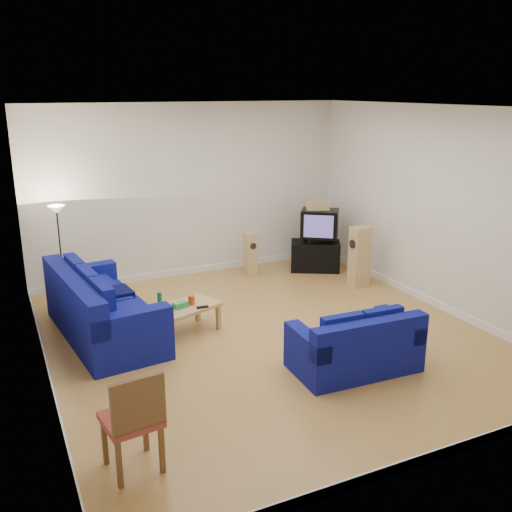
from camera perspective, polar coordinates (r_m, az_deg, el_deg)
name	(u,v)px	position (r m, az deg, el deg)	size (l,w,h in m)	color
room	(268,232)	(7.78, 1.25, 2.38)	(6.01, 6.51, 3.21)	olive
sofa_three_seat	(100,313)	(8.45, -15.37, -5.52)	(1.36, 2.60, 0.96)	#000459
sofa_loveseat	(356,349)	(7.35, 9.99, -9.12)	(1.59, 0.93, 0.78)	#000459
coffee_table	(179,311)	(8.26, -7.70, -5.49)	(1.29, 0.94, 0.42)	tan
bottle	(160,301)	(8.11, -9.59, -4.51)	(0.07, 0.07, 0.28)	#197233
tissue_box	(180,305)	(8.22, -7.57, -4.87)	(0.21, 0.11, 0.09)	green
red_canister	(191,300)	(8.31, -6.47, -4.40)	(0.10, 0.10, 0.13)	red
remote	(202,307)	(8.19, -5.38, -5.11)	(0.17, 0.05, 0.02)	black
tv_stand	(315,256)	(11.19, 5.93, 0.02)	(0.93, 0.52, 0.57)	black
av_receiver	(315,239)	(11.12, 5.95, 1.71)	(0.43, 0.35, 0.10)	black
television	(320,223)	(11.02, 6.38, 3.25)	(0.86, 0.82, 0.53)	black
centre_speaker	(318,206)	(10.94, 6.21, 5.01)	(0.43, 0.17, 0.15)	tan
speaker_left	(250,254)	(10.76, -0.56, 0.16)	(0.20, 0.26, 0.83)	tan
speaker_right	(359,257)	(10.32, 10.30, -0.07)	(0.34, 0.26, 1.09)	tan
floor_lamp	(58,223)	(9.72, -19.21, 3.14)	(0.28, 0.28, 1.63)	black
dining_chair	(134,418)	(5.46, -12.13, -15.52)	(0.55, 0.55, 1.04)	brown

